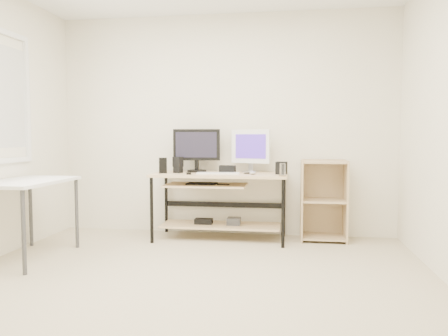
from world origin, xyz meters
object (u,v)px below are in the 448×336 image
Objects in this scene: black_monitor at (197,147)px; white_imac at (251,148)px; side_table at (27,189)px; audio_controller at (163,165)px; desk at (218,192)px; shelf_unit at (323,200)px.

white_imac is (0.63, 0.04, 0.00)m from black_monitor.
side_table is 5.66× the size of audio_controller.
audio_controller is (1.04, 0.97, 0.17)m from side_table.
white_imac is 2.80× the size of audio_controller.
white_imac reaches higher than desk.
audio_controller is (-0.96, -0.29, -0.20)m from white_imac.
desk is 1.97m from side_table.
desk is 2.75× the size of black_monitor.
audio_controller is at bearing -171.89° from shelf_unit.
shelf_unit is 1.65× the size of black_monitor.
white_imac is (-0.82, 0.03, 0.58)m from shelf_unit.
shelf_unit is 1.01m from white_imac.
shelf_unit is 1.56m from black_monitor.
desk is 3.04× the size of white_imac.
desk is 0.64m from white_imac.
black_monitor is (1.38, 1.22, 0.36)m from side_table.
white_imac reaches higher than side_table.
side_table is at bearing -144.82° from black_monitor.
audio_controller reaches higher than shelf_unit.
shelf_unit is at bearing -6.12° from black_monitor.
side_table is (-1.65, -1.06, 0.13)m from desk.
audio_controller reaches higher than desk.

